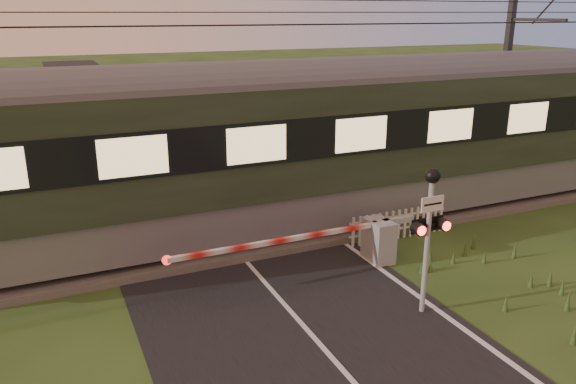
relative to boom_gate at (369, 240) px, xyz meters
name	(u,v)px	position (x,y,z in m)	size (l,w,h in m)	color
ground	(346,374)	(-2.72, -3.65, -0.58)	(160.00, 160.00, 0.00)	#243A16
road	(354,381)	(-2.70, -3.89, -0.57)	(6.00, 140.00, 0.03)	black
track_bed	(225,236)	(-2.72, 2.85, -0.52)	(140.00, 3.40, 0.39)	#47423D
overhead_wires	(217,16)	(-2.72, 2.85, 5.14)	(120.00, 0.62, 0.62)	black
boom_gate	(369,240)	(0.00, 0.00, 0.00)	(6.18, 0.80, 1.07)	gray
crossing_signal	(430,216)	(-0.27, -2.48, 1.50)	(0.77, 0.34, 3.02)	gray
picket_fence	(399,224)	(1.52, 0.95, -0.17)	(2.99, 0.07, 0.82)	silver
catenary_mast	(506,75)	(8.84, 5.07, 3.03)	(0.22, 2.46, 6.95)	#2D2D30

